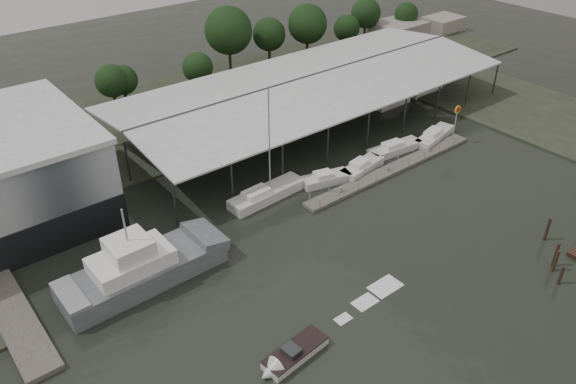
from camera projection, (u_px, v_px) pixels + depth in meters
ground at (365, 257)px, 56.25m from camera, size 200.00×200.00×0.00m
land_strip_far at (164, 117)px, 83.82m from camera, size 140.00×30.00×0.30m
land_strip_east at (525, 109)px, 86.49m from camera, size 20.00×60.00×0.30m
covered_boat_shed at (312, 80)px, 80.33m from camera, size 58.24×24.00×6.96m
trawler_dock at (11, 311)px, 49.51m from camera, size 3.00×18.00×0.50m
floating_dock at (392, 169)px, 70.62m from camera, size 28.00×2.00×1.40m
shell_fuel_sign at (456, 117)px, 74.94m from camera, size 1.10×0.18×5.55m
distant_commercial_buildings at (413, 29)px, 115.77m from camera, size 22.00×8.00×4.00m
grey_trawler at (144, 267)px, 52.58m from camera, size 16.17×5.41×8.84m
white_sailboat at (266, 194)px, 64.89m from camera, size 9.97×3.16×13.93m
speedboat_underway at (290, 356)px, 45.06m from camera, size 17.53×3.73×2.00m
moored_cruiser_0 at (326, 179)px, 67.89m from camera, size 6.43×3.64×1.70m
moored_cruiser_1 at (362, 167)px, 70.27m from camera, size 6.91×3.25×1.70m
moored_cruiser_2 at (394, 148)px, 74.46m from camera, size 8.15×3.01×1.70m
moored_cruiser_3 at (434, 136)px, 77.51m from camera, size 8.10×3.80×1.70m
horizon_tree_line at (274, 33)px, 98.37m from camera, size 67.36×10.81×12.04m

